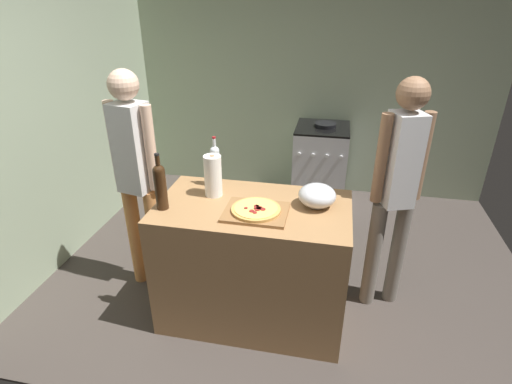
{
  "coord_description": "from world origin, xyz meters",
  "views": [
    {
      "loc": [
        0.43,
        -1.67,
        2.16
      ],
      "look_at": [
        -0.06,
        0.69,
        0.96
      ],
      "focal_mm": 28.06,
      "sensor_mm": 36.0,
      "label": 1
    }
  ],
  "objects_px": {
    "person_in_stripes": "(136,171)",
    "person_in_red": "(397,186)",
    "wine_bottle_clear": "(160,185)",
    "pizza": "(256,209)",
    "mixing_bowl": "(317,196)",
    "stove": "(320,165)",
    "paper_towel_roll": "(213,176)",
    "wine_bottle_green": "(215,164)"
  },
  "relations": [
    {
      "from": "pizza",
      "to": "wine_bottle_clear",
      "type": "height_order",
      "value": "wine_bottle_clear"
    },
    {
      "from": "person_in_stripes",
      "to": "person_in_red",
      "type": "distance_m",
      "value": 1.84
    },
    {
      "from": "person_in_stripes",
      "to": "wine_bottle_clear",
      "type": "bearing_deg",
      "value": -43.84
    },
    {
      "from": "wine_bottle_clear",
      "to": "person_in_red",
      "type": "bearing_deg",
      "value": 17.88
    },
    {
      "from": "mixing_bowl",
      "to": "stove",
      "type": "relative_size",
      "value": 0.26
    },
    {
      "from": "mixing_bowl",
      "to": "paper_towel_roll",
      "type": "bearing_deg",
      "value": 178.19
    },
    {
      "from": "stove",
      "to": "person_in_red",
      "type": "xyz_separation_m",
      "value": [
        0.57,
        -1.59,
        0.54
      ]
    },
    {
      "from": "mixing_bowl",
      "to": "person_in_red",
      "type": "bearing_deg",
      "value": 25.98
    },
    {
      "from": "mixing_bowl",
      "to": "stove",
      "type": "height_order",
      "value": "mixing_bowl"
    },
    {
      "from": "person_in_stripes",
      "to": "mixing_bowl",
      "type": "bearing_deg",
      "value": -4.37
    },
    {
      "from": "pizza",
      "to": "paper_towel_roll",
      "type": "xyz_separation_m",
      "value": [
        -0.34,
        0.2,
        0.11
      ]
    },
    {
      "from": "mixing_bowl",
      "to": "wine_bottle_clear",
      "type": "relative_size",
      "value": 0.65
    },
    {
      "from": "wine_bottle_clear",
      "to": "person_in_stripes",
      "type": "height_order",
      "value": "person_in_stripes"
    },
    {
      "from": "pizza",
      "to": "mixing_bowl",
      "type": "distance_m",
      "value": 0.41
    },
    {
      "from": "mixing_bowl",
      "to": "wine_bottle_clear",
      "type": "xyz_separation_m",
      "value": [
        -0.97,
        -0.23,
        0.09
      ]
    },
    {
      "from": "pizza",
      "to": "person_in_red",
      "type": "relative_size",
      "value": 0.18
    },
    {
      "from": "wine_bottle_green",
      "to": "stove",
      "type": "distance_m",
      "value": 1.91
    },
    {
      "from": "mixing_bowl",
      "to": "person_in_stripes",
      "type": "distance_m",
      "value": 1.32
    },
    {
      "from": "mixing_bowl",
      "to": "wine_bottle_clear",
      "type": "distance_m",
      "value": 1.0
    },
    {
      "from": "pizza",
      "to": "paper_towel_roll",
      "type": "bearing_deg",
      "value": 149.26
    },
    {
      "from": "person_in_stripes",
      "to": "stove",
      "type": "bearing_deg",
      "value": 54.05
    },
    {
      "from": "paper_towel_roll",
      "to": "person_in_stripes",
      "type": "bearing_deg",
      "value": 172.7
    },
    {
      "from": "person_in_stripes",
      "to": "person_in_red",
      "type": "height_order",
      "value": "person_in_stripes"
    },
    {
      "from": "mixing_bowl",
      "to": "paper_towel_roll",
      "type": "distance_m",
      "value": 0.71
    },
    {
      "from": "paper_towel_roll",
      "to": "person_in_stripes",
      "type": "xyz_separation_m",
      "value": [
        -0.61,
        0.08,
        -0.05
      ]
    },
    {
      "from": "wine_bottle_clear",
      "to": "pizza",
      "type": "bearing_deg",
      "value": 4.69
    },
    {
      "from": "pizza",
      "to": "stove",
      "type": "distance_m",
      "value": 2.11
    },
    {
      "from": "paper_towel_roll",
      "to": "person_in_red",
      "type": "bearing_deg",
      "value": 10.73
    },
    {
      "from": "wine_bottle_clear",
      "to": "person_in_stripes",
      "type": "distance_m",
      "value": 0.48
    },
    {
      "from": "paper_towel_roll",
      "to": "wine_bottle_clear",
      "type": "height_order",
      "value": "wine_bottle_clear"
    },
    {
      "from": "pizza",
      "to": "person_in_stripes",
      "type": "xyz_separation_m",
      "value": [
        -0.95,
        0.28,
        0.06
      ]
    },
    {
      "from": "person_in_stripes",
      "to": "pizza",
      "type": "bearing_deg",
      "value": -16.39
    },
    {
      "from": "wine_bottle_green",
      "to": "person_in_stripes",
      "type": "distance_m",
      "value": 0.59
    },
    {
      "from": "person_in_red",
      "to": "mixing_bowl",
      "type": "bearing_deg",
      "value": -154.02
    },
    {
      "from": "paper_towel_roll",
      "to": "person_in_stripes",
      "type": "relative_size",
      "value": 0.17
    },
    {
      "from": "wine_bottle_clear",
      "to": "stove",
      "type": "height_order",
      "value": "wine_bottle_clear"
    },
    {
      "from": "pizza",
      "to": "stove",
      "type": "height_order",
      "value": "pizza"
    },
    {
      "from": "person_in_red",
      "to": "wine_bottle_clear",
      "type": "bearing_deg",
      "value": -162.12
    },
    {
      "from": "mixing_bowl",
      "to": "pizza",
      "type": "bearing_deg",
      "value": -154.15
    },
    {
      "from": "mixing_bowl",
      "to": "wine_bottle_green",
      "type": "relative_size",
      "value": 0.67
    },
    {
      "from": "pizza",
      "to": "person_in_red",
      "type": "bearing_deg",
      "value": 25.93
    },
    {
      "from": "wine_bottle_clear",
      "to": "stove",
      "type": "bearing_deg",
      "value": 66.0
    }
  ]
}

